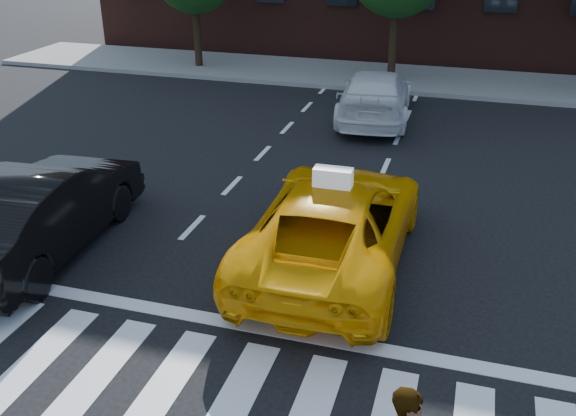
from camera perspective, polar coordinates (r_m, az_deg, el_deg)
The scene contains 8 objects.
ground at distance 9.09m, azimuth -10.85°, elevation -15.27°, with size 120.00×120.00×0.00m, color black.
crosswalk at distance 9.09m, azimuth -10.86°, elevation -15.25°, with size 13.00×2.40×0.01m, color silver.
stop_line at distance 10.22m, azimuth -6.80°, elevation -9.76°, with size 12.00×0.30×0.01m, color silver.
sidewalk_far at distance 24.45m, azimuth 8.09°, elevation 11.48°, with size 30.00×4.00×0.15m, color slate.
taxi at distance 11.33m, azimuth 4.10°, elevation -1.29°, with size 2.60×5.64×1.57m, color #EE9D05.
black_sedan at distance 12.49m, azimuth -21.20°, elevation -0.12°, with size 1.78×5.09×1.68m, color black.
white_suv at distance 19.49m, azimuth 7.76°, elevation 9.90°, with size 2.03×5.00×1.45m, color silver.
taxi_sign at distance 10.75m, azimuth 4.02°, elevation 2.74°, with size 0.65×0.28×0.32m, color white.
Camera 1 is at (3.52, -5.99, 5.86)m, focal length 40.00 mm.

